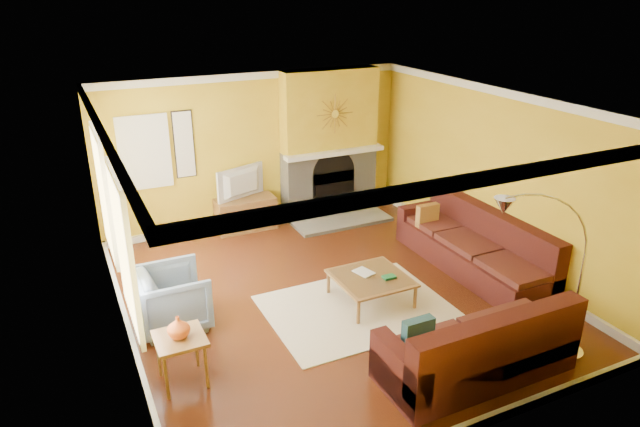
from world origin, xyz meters
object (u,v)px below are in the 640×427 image
armchair (173,298)px  side_table (182,360)px  sectional_sofa (432,272)px  media_console (246,214)px  arc_lamp (542,284)px  coffee_table (371,289)px

armchair → side_table: (-0.16, -1.18, -0.10)m
sectional_sofa → side_table: bearing=-175.8°
sectional_sofa → armchair: bearing=164.5°
media_console → arc_lamp: (1.64, -5.19, 0.80)m
arc_lamp → side_table: bearing=158.3°
coffee_table → arc_lamp: bearing=-66.4°
sectional_sofa → media_console: size_ratio=3.73×
media_console → arc_lamp: 5.50m
side_table → arc_lamp: size_ratio=0.27×
coffee_table → armchair: bearing=167.6°
armchair → side_table: size_ratio=1.48×
media_console → side_table: size_ratio=1.80×
sectional_sofa → media_console: sectional_sofa is taller
side_table → sectional_sofa: bearing=4.2°
sectional_sofa → side_table: size_ratio=6.70×
sectional_sofa → arc_lamp: (0.15, -1.70, 0.64)m
coffee_table → media_console: bearing=103.4°
side_table → coffee_table: bearing=12.7°
media_console → arc_lamp: bearing=-72.4°
sectional_sofa → coffee_table: (-0.75, 0.36, -0.26)m
sectional_sofa → coffee_table: size_ratio=4.03×
sectional_sofa → armchair: (-3.31, 0.92, -0.06)m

